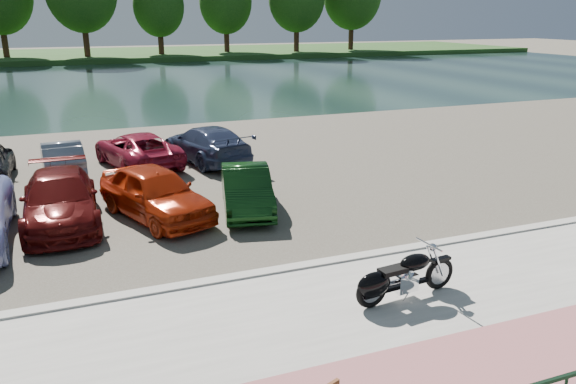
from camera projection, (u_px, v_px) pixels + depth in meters
The scene contains 14 objects.
ground at pixel (396, 302), 11.03m from camera, with size 200.00×200.00×0.00m, color #595447.
promenade at pixel (426, 325), 10.13m from camera, with size 60.00×6.00×0.10m, color #9E9C94.
pink_path at pixel (482, 369), 8.78m from camera, with size 60.00×2.00×0.01m, color #A65D61.
kerb at pixel (350, 259), 12.79m from camera, with size 60.00×0.30×0.14m, color #9E9C94.
parking_lot at pixel (238, 167), 20.80m from camera, with size 60.00×18.00×0.04m, color #47433A.
river at pixel (140, 83), 46.58m from camera, with size 120.00×40.00×0.00m, color #1A302E.
far_bank at pixel (109, 55), 74.94m from camera, with size 120.00×24.00×0.60m, color #1F4318.
motorcycle at pixel (398, 278), 10.77m from camera, with size 2.33×0.75×1.05m.
car_3 at pixel (60, 199), 14.89m from camera, with size 1.89×4.65×1.35m, color #4C0C0A.
car_4 at pixel (155, 193), 15.30m from camera, with size 1.69×4.20×1.43m, color #A6260B.
car_5 at pixel (246, 189), 15.96m from camera, with size 1.32×3.77×1.24m, color black.
car_9 at pixel (62, 158), 19.48m from camera, with size 1.29×3.69×1.22m, color slate.
car_10 at pixel (137, 149), 20.60m from camera, with size 2.09×4.54×1.26m, color maroon.
car_11 at pixel (206, 144), 21.24m from camera, with size 1.91×4.70×1.37m, color navy.
Camera 1 is at (-5.56, -8.42, 5.40)m, focal length 35.00 mm.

